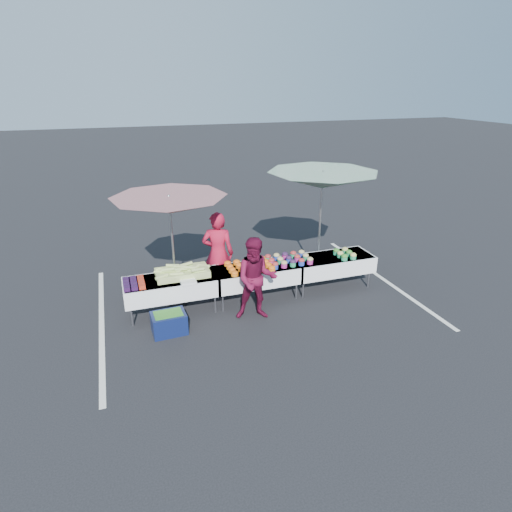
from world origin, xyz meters
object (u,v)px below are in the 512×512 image
object	(u,v)px
umbrella_left	(170,206)
customer	(256,279)
storage_bin	(169,323)
table_left	(171,286)
table_center	(256,274)
table_right	(331,263)
umbrella_right	(322,181)
vendor	(218,254)

from	to	relation	value
umbrella_left	customer	bearing A→B (deg)	-39.31
customer	storage_bin	bearing A→B (deg)	-164.38
table_left	table_center	world-z (taller)	same
table_right	customer	world-z (taller)	customer
table_left	table_right	size ratio (longest dim) A/B	1.00
customer	umbrella_left	bearing A→B (deg)	155.90
table_right	umbrella_right	distance (m)	1.86
table_center	storage_bin	world-z (taller)	table_center
table_center	umbrella_right	bearing A→B (deg)	20.06
table_center	table_right	bearing A→B (deg)	0.00
table_left	umbrella_right	xyz separation A→B (m)	(3.60, 0.66, 1.74)
table_center	table_right	xyz separation A→B (m)	(1.80, 0.00, 0.00)
table_right	customer	distance (m)	2.20
vendor	umbrella_left	size ratio (longest dim) A/B	0.70
table_left	table_right	distance (m)	3.60
storage_bin	table_center	bearing A→B (deg)	18.41
vendor	customer	xyz separation A→B (m)	(0.43, -1.30, -0.09)
customer	umbrella_right	distance (m)	2.89
table_center	storage_bin	distance (m)	2.16
customer	table_left	bearing A→B (deg)	169.40
table_right	table_left	bearing A→B (deg)	180.00
table_left	vendor	world-z (taller)	vendor
customer	storage_bin	world-z (taller)	customer
table_right	umbrella_left	xyz separation A→B (m)	(-3.45, 0.40, 1.55)
umbrella_right	vendor	bearing A→B (deg)	-177.54
table_center	table_right	size ratio (longest dim) A/B	1.00
customer	vendor	bearing A→B (deg)	123.57
customer	storage_bin	size ratio (longest dim) A/B	2.59
table_center	customer	distance (m)	0.83
vendor	customer	bearing A→B (deg)	128.21
vendor	customer	distance (m)	1.37
table_right	customer	bearing A→B (deg)	-159.90
customer	umbrella_left	distance (m)	2.23
customer	umbrella_left	world-z (taller)	umbrella_left
table_right	storage_bin	bearing A→B (deg)	-168.60
customer	umbrella_right	xyz separation A→B (m)	(2.05, 1.41, 1.48)
umbrella_left	storage_bin	xyz separation A→B (m)	(-0.33, -1.16, -1.92)
table_left	umbrella_left	xyz separation A→B (m)	(0.15, 0.40, 1.55)
storage_bin	table_left	bearing A→B (deg)	73.98
table_right	storage_bin	size ratio (longest dim) A/B	2.87
vendor	customer	size ratio (longest dim) A/B	1.11
vendor	umbrella_right	distance (m)	2.84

